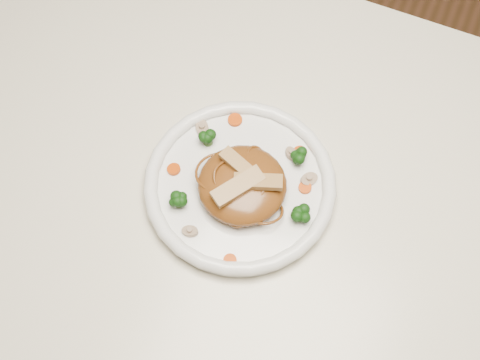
% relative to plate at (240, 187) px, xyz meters
% --- Properties ---
extents(ground, '(4.00, 4.00, 0.00)m').
position_rel_plate_xyz_m(ground, '(0.08, 0.01, -0.76)').
color(ground, '#52341C').
rests_on(ground, ground).
extents(table, '(1.20, 0.80, 0.75)m').
position_rel_plate_xyz_m(table, '(0.08, 0.01, -0.11)').
color(table, beige).
rests_on(table, ground).
extents(plate, '(0.35, 0.35, 0.02)m').
position_rel_plate_xyz_m(plate, '(0.00, 0.00, 0.00)').
color(plate, white).
rests_on(plate, table).
extents(noodle_mound, '(0.16, 0.16, 0.04)m').
position_rel_plate_xyz_m(noodle_mound, '(0.01, -0.01, 0.03)').
color(noodle_mound, brown).
rests_on(noodle_mound, plate).
extents(chicken_a, '(0.07, 0.04, 0.01)m').
position_rel_plate_xyz_m(chicken_a, '(0.03, -0.01, 0.05)').
color(chicken_a, '#A98450').
rests_on(chicken_a, noodle_mound).
extents(chicken_b, '(0.06, 0.04, 0.01)m').
position_rel_plate_xyz_m(chicken_b, '(-0.00, 0.01, 0.05)').
color(chicken_b, '#A98450').
rests_on(chicken_b, noodle_mound).
extents(chicken_c, '(0.06, 0.08, 0.01)m').
position_rel_plate_xyz_m(chicken_c, '(0.01, -0.02, 0.05)').
color(chicken_c, '#A98450').
rests_on(chicken_c, noodle_mound).
extents(broccoli_0, '(0.03, 0.03, 0.03)m').
position_rel_plate_xyz_m(broccoli_0, '(0.06, 0.07, 0.02)').
color(broccoli_0, '#0C3A0C').
rests_on(broccoli_0, plate).
extents(broccoli_1, '(0.03, 0.03, 0.03)m').
position_rel_plate_xyz_m(broccoli_1, '(-0.07, 0.04, 0.02)').
color(broccoli_1, '#0C3A0C').
rests_on(broccoli_1, plate).
extents(broccoli_2, '(0.03, 0.03, 0.03)m').
position_rel_plate_xyz_m(broccoli_2, '(-0.07, -0.06, 0.02)').
color(broccoli_2, '#0C3A0C').
rests_on(broccoli_2, plate).
extents(broccoli_3, '(0.03, 0.03, 0.03)m').
position_rel_plate_xyz_m(broccoli_3, '(0.10, -0.01, 0.02)').
color(broccoli_3, '#0C3A0C').
rests_on(broccoli_3, plate).
extents(carrot_0, '(0.03, 0.03, 0.00)m').
position_rel_plate_xyz_m(carrot_0, '(0.06, 0.08, 0.01)').
color(carrot_0, '#C04207').
rests_on(carrot_0, plate).
extents(carrot_1, '(0.02, 0.02, 0.00)m').
position_rel_plate_xyz_m(carrot_1, '(-0.10, -0.02, 0.01)').
color(carrot_1, '#C04207').
rests_on(carrot_1, plate).
extents(carrot_2, '(0.02, 0.02, 0.00)m').
position_rel_plate_xyz_m(carrot_2, '(0.09, 0.03, 0.01)').
color(carrot_2, '#C04207').
rests_on(carrot_2, plate).
extents(carrot_3, '(0.02, 0.02, 0.00)m').
position_rel_plate_xyz_m(carrot_3, '(-0.05, 0.09, 0.01)').
color(carrot_3, '#C04207').
rests_on(carrot_3, plate).
extents(carrot_4, '(0.02, 0.02, 0.00)m').
position_rel_plate_xyz_m(carrot_4, '(0.03, -0.11, 0.01)').
color(carrot_4, '#C04207').
rests_on(carrot_4, plate).
extents(mushroom_0, '(0.03, 0.03, 0.01)m').
position_rel_plate_xyz_m(mushroom_0, '(-0.03, -0.09, 0.01)').
color(mushroom_0, tan).
rests_on(mushroom_0, plate).
extents(mushroom_1, '(0.04, 0.04, 0.01)m').
position_rel_plate_xyz_m(mushroom_1, '(0.09, 0.04, 0.01)').
color(mushroom_1, tan).
rests_on(mushroom_1, plate).
extents(mushroom_2, '(0.04, 0.04, 0.01)m').
position_rel_plate_xyz_m(mushroom_2, '(-0.09, 0.06, 0.01)').
color(mushroom_2, tan).
rests_on(mushroom_2, plate).
extents(mushroom_3, '(0.03, 0.03, 0.01)m').
position_rel_plate_xyz_m(mushroom_3, '(0.05, 0.07, 0.01)').
color(mushroom_3, tan).
rests_on(mushroom_3, plate).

